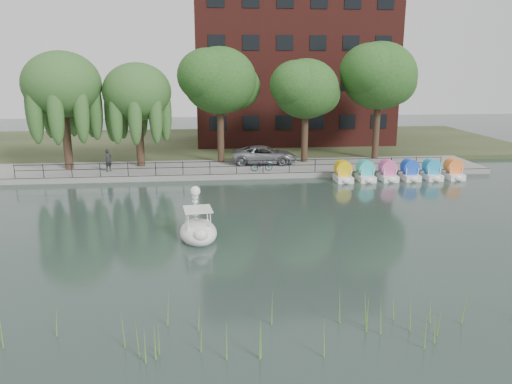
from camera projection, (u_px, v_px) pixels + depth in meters
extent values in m
plane|color=#303F3C|center=(254.00, 237.00, 24.84)|extent=(120.00, 120.00, 0.00)
cube|color=gray|center=(234.00, 169.00, 40.21)|extent=(40.00, 6.00, 0.40)
cube|color=gray|center=(237.00, 177.00, 37.37)|extent=(40.00, 0.25, 0.40)
cube|color=#47512D|center=(226.00, 143.00, 53.71)|extent=(60.00, 22.00, 0.36)
cylinder|color=black|center=(237.00, 161.00, 37.28)|extent=(32.00, 0.04, 0.04)
cylinder|color=black|center=(237.00, 166.00, 37.37)|extent=(32.00, 0.04, 0.04)
cylinder|color=black|center=(237.00, 167.00, 37.39)|extent=(0.05, 0.05, 1.00)
cube|color=#4C1E16|center=(292.00, 55.00, 52.14)|extent=(20.00, 10.00, 18.00)
cylinder|color=#473323|center=(67.00, 142.00, 38.82)|extent=(0.60, 0.60, 4.20)
ellipsoid|color=#426C31|center=(62.00, 84.00, 37.73)|extent=(5.88, 5.88, 5.00)
cylinder|color=#473323|center=(140.00, 143.00, 39.90)|extent=(0.60, 0.60, 3.80)
ellipsoid|color=#426C31|center=(137.00, 92.00, 38.92)|extent=(5.32, 5.32, 4.52)
cylinder|color=#473323|center=(221.00, 135.00, 41.43)|extent=(0.60, 0.60, 4.50)
ellipsoid|color=#396928|center=(220.00, 81.00, 40.33)|extent=(6.00, 6.00, 5.10)
cylinder|color=#473323|center=(305.00, 138.00, 41.71)|extent=(0.60, 0.60, 4.05)
ellipsoid|color=#396928|center=(306.00, 89.00, 40.72)|extent=(5.40, 5.40, 4.59)
cylinder|color=#473323|center=(376.00, 131.00, 43.24)|extent=(0.60, 0.60, 4.72)
ellipsoid|color=#396928|center=(379.00, 76.00, 42.08)|extent=(6.30, 6.30, 5.36)
imported|color=gray|center=(264.00, 154.00, 41.11)|extent=(3.49, 6.33, 1.68)
imported|color=gray|center=(262.00, 164.00, 38.34)|extent=(0.79, 1.78, 1.00)
imported|color=black|center=(108.00, 159.00, 38.02)|extent=(0.82, 0.86, 1.98)
ellipsoid|color=white|center=(198.00, 232.00, 24.57)|extent=(2.13, 3.06, 0.64)
cube|color=white|center=(198.00, 227.00, 24.39)|extent=(1.31, 1.40, 0.32)
cube|color=white|center=(198.00, 209.00, 24.23)|extent=(1.49, 1.58, 0.06)
ellipsoid|color=white|center=(201.00, 235.00, 23.35)|extent=(0.73, 0.60, 0.60)
sphere|color=white|center=(195.00, 191.00, 25.02)|extent=(0.51, 0.51, 0.51)
cone|color=black|center=(195.00, 190.00, 25.35)|extent=(0.24, 0.30, 0.21)
cylinder|color=yellow|center=(195.00, 191.00, 25.21)|extent=(0.29, 0.14, 0.28)
cube|color=white|center=(343.00, 178.00, 36.70)|extent=(1.15, 1.70, 0.44)
cylinder|color=gold|center=(343.00, 168.00, 36.62)|extent=(0.90, 1.20, 0.90)
cube|color=white|center=(365.00, 178.00, 36.87)|extent=(1.15, 1.70, 0.44)
cylinder|color=#34C3C2|center=(366.00, 168.00, 36.79)|extent=(0.90, 1.20, 0.90)
cube|color=white|center=(388.00, 177.00, 37.04)|extent=(1.15, 1.70, 0.44)
cylinder|color=#D85497|center=(388.00, 168.00, 36.96)|extent=(0.90, 1.20, 0.90)
cube|color=white|center=(410.00, 177.00, 37.21)|extent=(1.15, 1.70, 0.44)
cylinder|color=blue|center=(410.00, 167.00, 37.13)|extent=(0.90, 1.20, 0.90)
cube|color=white|center=(432.00, 176.00, 37.38)|extent=(1.15, 1.70, 0.44)
cylinder|color=#2593C3|center=(432.00, 167.00, 37.30)|extent=(0.90, 1.20, 0.90)
cube|color=white|center=(453.00, 176.00, 37.55)|extent=(1.15, 1.70, 0.44)
cylinder|color=orange|center=(453.00, 166.00, 37.47)|extent=(0.90, 1.20, 0.90)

